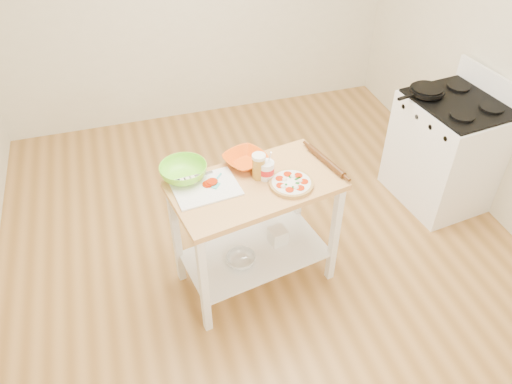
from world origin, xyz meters
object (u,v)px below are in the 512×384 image
object	(u,v)px
pizza	(291,183)
beer_pint	(259,166)
orange_bowl	(245,160)
shelf_glass_bowl	(241,260)
yogurt_tub	(266,170)
knife	(187,179)
skillet	(426,91)
prep_island	(256,213)
shelf_bin	(278,236)
spatula	(217,181)
rolling_pin	(326,161)
gas_stove	(446,151)
cutting_board	(205,187)
green_bowl	(184,172)

from	to	relation	value
pizza	beer_pint	world-z (taller)	beer_pint
orange_bowl	shelf_glass_bowl	size ratio (longest dim) A/B	1.30
beer_pint	yogurt_tub	bearing A→B (deg)	-20.04
knife	orange_bowl	distance (m)	0.41
skillet	shelf_glass_bowl	xyz separation A→B (m)	(-1.72, -0.68, -0.68)
prep_island	beer_pint	bearing A→B (deg)	55.17
shelf_bin	pizza	bearing A→B (deg)	-81.56
spatula	orange_bowl	size ratio (longest dim) A/B	0.54
knife	orange_bowl	bearing A→B (deg)	3.33
orange_bowl	rolling_pin	world-z (taller)	orange_bowl
skillet	gas_stove	bearing A→B (deg)	-53.15
pizza	shelf_bin	world-z (taller)	pizza
skillet	spatula	bearing A→B (deg)	-174.84
orange_bowl	beer_pint	size ratio (longest dim) A/B	1.54
pizza	yogurt_tub	distance (m)	0.18
rolling_pin	shelf_glass_bowl	size ratio (longest dim) A/B	1.83
gas_stove	skillet	xyz separation A→B (m)	(-0.20, 0.18, 0.50)
cutting_board	spatula	size ratio (longest dim) A/B	2.95
cutting_board	beer_pint	size ratio (longest dim) A/B	2.46
yogurt_tub	shelf_glass_bowl	xyz separation A→B (m)	(-0.21, -0.10, -0.67)
skillet	yogurt_tub	distance (m)	1.62
pizza	rolling_pin	xyz separation A→B (m)	(0.30, 0.15, 0.01)
beer_pint	green_bowl	bearing A→B (deg)	163.32
spatula	rolling_pin	world-z (taller)	rolling_pin
green_bowl	yogurt_tub	distance (m)	0.53
shelf_bin	shelf_glass_bowl	bearing A→B (deg)	-158.50
prep_island	rolling_pin	world-z (taller)	rolling_pin
cutting_board	rolling_pin	distance (m)	0.82
rolling_pin	shelf_bin	world-z (taller)	rolling_pin
green_bowl	rolling_pin	distance (m)	0.94
beer_pint	rolling_pin	bearing A→B (deg)	1.38
spatula	beer_pint	xyz separation A→B (m)	(0.27, -0.02, 0.07)
skillet	shelf_glass_bowl	size ratio (longest dim) A/B	2.06
cutting_board	pizza	bearing A→B (deg)	-19.93
skillet	orange_bowl	world-z (taller)	skillet
pizza	green_bowl	world-z (taller)	green_bowl
pizza	orange_bowl	world-z (taller)	orange_bowl
cutting_board	knife	xyz separation A→B (m)	(-0.09, 0.11, 0.01)
skillet	orange_bowl	bearing A→B (deg)	-177.35
prep_island	rolling_pin	bearing A→B (deg)	7.46
knife	shelf_glass_bowl	world-z (taller)	knife
gas_stove	shelf_glass_bowl	world-z (taller)	gas_stove
prep_island	knife	size ratio (longest dim) A/B	4.29
rolling_pin	prep_island	bearing A→B (deg)	-172.54
gas_stove	skillet	distance (m)	0.57
cutting_board	rolling_pin	xyz separation A→B (m)	(0.82, 0.02, 0.01)
cutting_board	knife	bearing A→B (deg)	124.61
orange_bowl	pizza	bearing A→B (deg)	-54.51
gas_stove	pizza	xyz separation A→B (m)	(-1.58, -0.53, 0.44)
spatula	skillet	bearing A→B (deg)	-32.67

